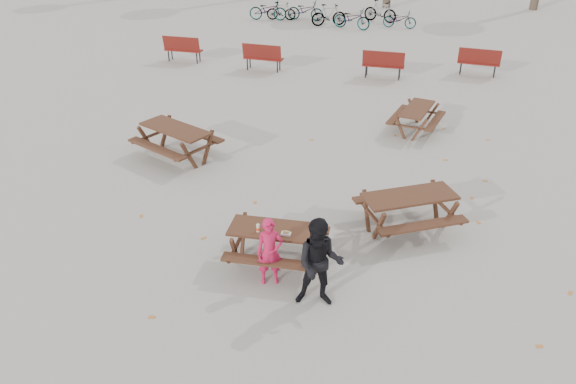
% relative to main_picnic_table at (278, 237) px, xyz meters
% --- Properties ---
extents(ground, '(80.00, 80.00, 0.00)m').
position_rel_main_picnic_table_xyz_m(ground, '(0.00, 0.00, -0.59)').
color(ground, gray).
rests_on(ground, ground).
extents(main_picnic_table, '(1.80, 1.45, 0.78)m').
position_rel_main_picnic_table_xyz_m(main_picnic_table, '(0.00, 0.00, 0.00)').
color(main_picnic_table, '#351E13').
rests_on(main_picnic_table, ground).
extents(food_tray, '(0.18, 0.11, 0.03)m').
position_rel_main_picnic_table_xyz_m(food_tray, '(0.19, -0.16, 0.21)').
color(food_tray, silver).
rests_on(food_tray, main_picnic_table).
extents(bread_roll, '(0.14, 0.06, 0.05)m').
position_rel_main_picnic_table_xyz_m(bread_roll, '(0.19, -0.16, 0.25)').
color(bread_roll, tan).
rests_on(bread_roll, food_tray).
extents(soda_bottle, '(0.07, 0.07, 0.17)m').
position_rel_main_picnic_table_xyz_m(soda_bottle, '(-0.33, -0.16, 0.26)').
color(soda_bottle, silver).
rests_on(soda_bottle, main_picnic_table).
extents(child, '(0.55, 0.45, 1.31)m').
position_rel_main_picnic_table_xyz_m(child, '(-0.02, -0.58, 0.07)').
color(child, '#C11844').
rests_on(child, ground).
extents(adult, '(0.88, 0.72, 1.67)m').
position_rel_main_picnic_table_xyz_m(adult, '(0.93, -0.99, 0.25)').
color(adult, black).
rests_on(adult, ground).
extents(picnic_table_east, '(2.38, 2.22, 0.82)m').
position_rel_main_picnic_table_xyz_m(picnic_table_east, '(2.39, 1.67, -0.18)').
color(picnic_table_east, '#351E13').
rests_on(picnic_table_east, ground).
extents(picnic_table_north, '(2.47, 2.30, 0.84)m').
position_rel_main_picnic_table_xyz_m(picnic_table_north, '(-3.54, 4.00, -0.16)').
color(picnic_table_north, '#351E13').
rests_on(picnic_table_north, ground).
extents(picnic_table_far, '(1.71, 1.93, 0.71)m').
position_rel_main_picnic_table_xyz_m(picnic_table_far, '(2.57, 6.99, -0.23)').
color(picnic_table_far, '#351E13').
rests_on(picnic_table_far, ground).
extents(park_bench_row, '(12.87, 1.64, 1.03)m').
position_rel_main_picnic_table_xyz_m(park_bench_row, '(-0.82, 12.19, -0.07)').
color(park_bench_row, maroon).
rests_on(park_bench_row, ground).
extents(bicycle_row, '(8.42, 2.90, 1.05)m').
position_rel_main_picnic_table_xyz_m(bicycle_row, '(-1.74, 20.02, -0.10)').
color(bicycle_row, black).
rests_on(bicycle_row, ground).
extents(fallen_leaves, '(11.00, 11.00, 0.01)m').
position_rel_main_picnic_table_xyz_m(fallen_leaves, '(0.50, 2.50, -0.58)').
color(fallen_leaves, '#BC682D').
rests_on(fallen_leaves, ground).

